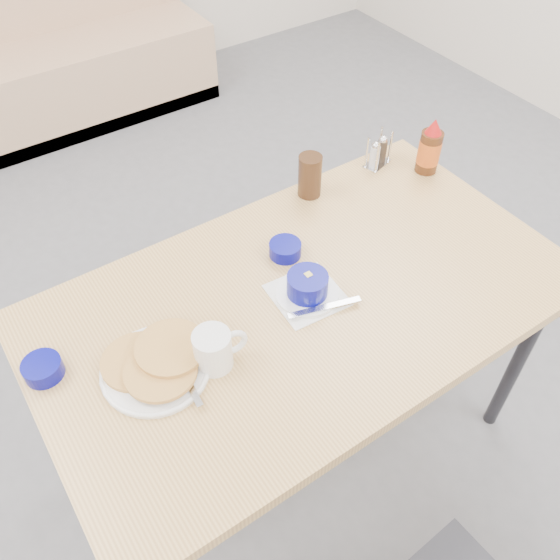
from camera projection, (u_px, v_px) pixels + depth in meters
ground at (343, 497)px, 1.95m from camera, size 6.00×6.00×0.00m
booth_bench at (35, 63)px, 3.27m from camera, size 1.90×0.56×1.22m
dining_table at (305, 312)px, 1.58m from camera, size 1.40×0.80×0.76m
pancake_plate at (156, 365)px, 1.37m from camera, size 0.26×0.28×0.05m
coffee_mug at (215, 349)px, 1.35m from camera, size 0.13×0.09×0.10m
grits_setting at (308, 288)px, 1.51m from camera, size 0.19×0.20×0.07m
creamer_bowl at (43, 369)px, 1.36m from camera, size 0.09×0.09×0.04m
butter_bowl at (285, 249)px, 1.63m from camera, size 0.09×0.09×0.04m
amber_tumbler at (310, 176)px, 1.78m from camera, size 0.09×0.09×0.13m
condiment_caddy at (378, 154)px, 1.90m from camera, size 0.10×0.08×0.11m
syrup_bottle at (430, 149)px, 1.85m from camera, size 0.07×0.07×0.19m
sugar_wrapper at (171, 371)px, 1.37m from camera, size 0.04×0.05×0.00m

